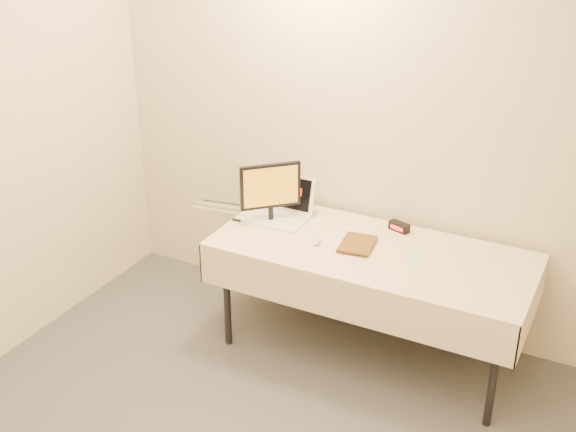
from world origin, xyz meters
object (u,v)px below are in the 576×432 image
at_px(laptop, 281,208).
at_px(book, 342,224).
at_px(table, 371,258).
at_px(monitor, 270,189).

xyz_separation_m(laptop, book, (0.49, -0.16, 0.07)).
height_order(table, book, book).
relative_size(laptop, book, 1.45).
relative_size(table, monitor, 4.77).
bearing_deg(book, table, -1.71).
bearing_deg(table, book, -174.20).
xyz_separation_m(table, book, (-0.18, -0.02, 0.19)).
bearing_deg(monitor, laptop, 35.76).
distance_m(table, monitor, 0.75).
xyz_separation_m(laptop, monitor, (-0.02, -0.10, 0.17)).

